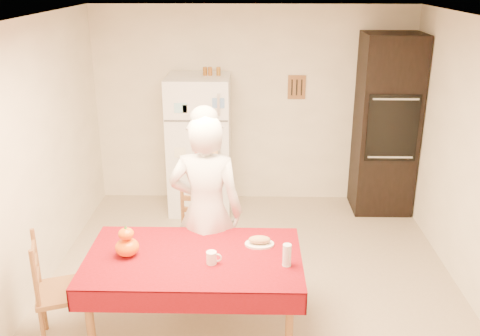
{
  "coord_description": "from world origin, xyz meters",
  "views": [
    {
      "loc": [
        -0.01,
        -4.4,
        2.87
      ],
      "look_at": [
        -0.11,
        0.2,
        1.17
      ],
      "focal_mm": 40.0,
      "sensor_mm": 36.0,
      "label": 1
    }
  ],
  "objects_px": {
    "refrigerator": "(200,145)",
    "dining_table": "(194,264)",
    "pumpkin_lower": "(127,247)",
    "chair_left": "(53,287)",
    "bread_plate": "(259,244)",
    "seated_woman": "(206,212)",
    "wine_glass": "(287,255)",
    "coffee_mug": "(211,258)",
    "chair_far": "(199,235)",
    "oven_cabinet": "(386,125)"
  },
  "relations": [
    {
      "from": "dining_table",
      "to": "bread_plate",
      "type": "distance_m",
      "value": 0.56
    },
    {
      "from": "seated_woman",
      "to": "coffee_mug",
      "type": "xyz_separation_m",
      "value": [
        0.09,
        -0.64,
        -0.08
      ]
    },
    {
      "from": "oven_cabinet",
      "to": "coffee_mug",
      "type": "relative_size",
      "value": 22.0
    },
    {
      "from": "oven_cabinet",
      "to": "chair_far",
      "type": "height_order",
      "value": "oven_cabinet"
    },
    {
      "from": "refrigerator",
      "to": "coffee_mug",
      "type": "relative_size",
      "value": 17.0
    },
    {
      "from": "coffee_mug",
      "to": "pumpkin_lower",
      "type": "xyz_separation_m",
      "value": [
        -0.67,
        0.11,
        0.02
      ]
    },
    {
      "from": "dining_table",
      "to": "oven_cabinet",
      "type": "bearing_deg",
      "value": 51.53
    },
    {
      "from": "oven_cabinet",
      "to": "chair_far",
      "type": "xyz_separation_m",
      "value": [
        -2.13,
        -1.79,
        -0.59
      ]
    },
    {
      "from": "chair_far",
      "to": "pumpkin_lower",
      "type": "distance_m",
      "value": 1.02
    },
    {
      "from": "wine_glass",
      "to": "dining_table",
      "type": "bearing_deg",
      "value": 170.37
    },
    {
      "from": "dining_table",
      "to": "wine_glass",
      "type": "height_order",
      "value": "wine_glass"
    },
    {
      "from": "refrigerator",
      "to": "chair_left",
      "type": "xyz_separation_m",
      "value": [
        -0.94,
        -2.65,
        -0.34
      ]
    },
    {
      "from": "oven_cabinet",
      "to": "dining_table",
      "type": "distance_m",
      "value": 3.39
    },
    {
      "from": "seated_woman",
      "to": "bread_plate",
      "type": "relative_size",
      "value": 7.44
    },
    {
      "from": "chair_far",
      "to": "oven_cabinet",
      "type": "bearing_deg",
      "value": 46.39
    },
    {
      "from": "pumpkin_lower",
      "to": "wine_glass",
      "type": "bearing_deg",
      "value": -5.73
    },
    {
      "from": "refrigerator",
      "to": "dining_table",
      "type": "xyz_separation_m",
      "value": [
        0.19,
        -2.58,
        -0.16
      ]
    },
    {
      "from": "chair_far",
      "to": "coffee_mug",
      "type": "bearing_deg",
      "value": -72.32
    },
    {
      "from": "coffee_mug",
      "to": "wine_glass",
      "type": "height_order",
      "value": "wine_glass"
    },
    {
      "from": "seated_woman",
      "to": "pumpkin_lower",
      "type": "relative_size",
      "value": 9.4
    },
    {
      "from": "refrigerator",
      "to": "pumpkin_lower",
      "type": "distance_m",
      "value": 2.6
    },
    {
      "from": "chair_left",
      "to": "pumpkin_lower",
      "type": "height_order",
      "value": "chair_left"
    },
    {
      "from": "chair_far",
      "to": "pumpkin_lower",
      "type": "xyz_separation_m",
      "value": [
        -0.48,
        -0.84,
        0.33
      ]
    },
    {
      "from": "chair_far",
      "to": "refrigerator",
      "type": "bearing_deg",
      "value": 101.17
    },
    {
      "from": "chair_left",
      "to": "wine_glass",
      "type": "bearing_deg",
      "value": -111.65
    },
    {
      "from": "coffee_mug",
      "to": "bread_plate",
      "type": "height_order",
      "value": "coffee_mug"
    },
    {
      "from": "bread_plate",
      "to": "pumpkin_lower",
      "type": "bearing_deg",
      "value": -169.83
    },
    {
      "from": "chair_far",
      "to": "bread_plate",
      "type": "bearing_deg",
      "value": -42.85
    },
    {
      "from": "chair_far",
      "to": "seated_woman",
      "type": "relative_size",
      "value": 0.53
    },
    {
      "from": "chair_left",
      "to": "bread_plate",
      "type": "distance_m",
      "value": 1.69
    },
    {
      "from": "seated_woman",
      "to": "oven_cabinet",
      "type": "bearing_deg",
      "value": -127.8
    },
    {
      "from": "seated_woman",
      "to": "wine_glass",
      "type": "height_order",
      "value": "seated_woman"
    },
    {
      "from": "pumpkin_lower",
      "to": "dining_table",
      "type": "bearing_deg",
      "value": -0.23
    },
    {
      "from": "oven_cabinet",
      "to": "chair_left",
      "type": "height_order",
      "value": "oven_cabinet"
    },
    {
      "from": "dining_table",
      "to": "coffee_mug",
      "type": "xyz_separation_m",
      "value": [
        0.15,
        -0.11,
        0.12
      ]
    },
    {
      "from": "refrigerator",
      "to": "seated_woman",
      "type": "bearing_deg",
      "value": -83.09
    },
    {
      "from": "refrigerator",
      "to": "coffee_mug",
      "type": "bearing_deg",
      "value": -82.84
    },
    {
      "from": "dining_table",
      "to": "seated_woman",
      "type": "relative_size",
      "value": 0.95
    },
    {
      "from": "wine_glass",
      "to": "refrigerator",
      "type": "bearing_deg",
      "value": 108.64
    },
    {
      "from": "refrigerator",
      "to": "seated_woman",
      "type": "relative_size",
      "value": 0.95
    },
    {
      "from": "coffee_mug",
      "to": "pumpkin_lower",
      "type": "bearing_deg",
      "value": 170.5
    },
    {
      "from": "seated_woman",
      "to": "wine_glass",
      "type": "bearing_deg",
      "value": 141.7
    },
    {
      "from": "pumpkin_lower",
      "to": "bread_plate",
      "type": "xyz_separation_m",
      "value": [
        1.04,
        0.19,
        -0.06
      ]
    },
    {
      "from": "dining_table",
      "to": "bread_plate",
      "type": "height_order",
      "value": "bread_plate"
    },
    {
      "from": "refrigerator",
      "to": "oven_cabinet",
      "type": "distance_m",
      "value": 2.29
    },
    {
      "from": "chair_far",
      "to": "wine_glass",
      "type": "height_order",
      "value": "chair_far"
    },
    {
      "from": "oven_cabinet",
      "to": "chair_far",
      "type": "relative_size",
      "value": 2.32
    },
    {
      "from": "dining_table",
      "to": "bread_plate",
      "type": "relative_size",
      "value": 7.08
    },
    {
      "from": "dining_table",
      "to": "coffee_mug",
      "type": "distance_m",
      "value": 0.22
    },
    {
      "from": "dining_table",
      "to": "chair_far",
      "type": "bearing_deg",
      "value": 92.72
    }
  ]
}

